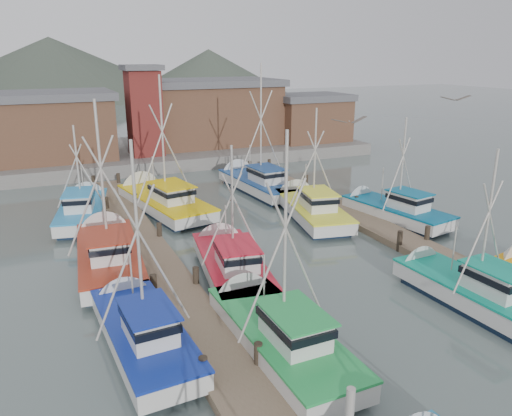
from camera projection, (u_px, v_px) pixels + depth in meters
name	position (u px, v px, depth m)	size (l,w,h in m)	color
ground	(365.00, 312.00, 21.58)	(260.00, 260.00, 0.00)	#4E5E5A
dock_left	(182.00, 299.00, 22.27)	(2.30, 46.00, 1.50)	brown
dock_right	(425.00, 251.00, 27.80)	(2.30, 46.00, 1.50)	brown
quay	(158.00, 152.00, 53.59)	(44.00, 16.00, 1.20)	gray
shed_left	(44.00, 125.00, 46.40)	(12.72, 8.48, 6.20)	brown
shed_center	(209.00, 111.00, 54.75)	(14.84, 9.54, 6.90)	brown
shed_right	(310.00, 117.00, 56.74)	(8.48, 6.36, 5.20)	brown
lookout_tower	(144.00, 110.00, 47.85)	(3.60, 3.60, 8.50)	maroon
distant_hills	(23.00, 99.00, 123.17)	(175.00, 140.00, 42.00)	#3F483C
boat_4	(275.00, 331.00, 18.83)	(3.64, 8.77, 9.11)	#102037
boat_5	(465.00, 289.00, 22.25)	(3.12, 8.27, 7.73)	#102037
boat_6	(141.00, 330.00, 18.94)	(3.51, 8.23, 8.66)	#102037
boat_8	(230.00, 263.00, 24.96)	(4.02, 9.05, 7.48)	#102037
boat_9	(310.00, 208.00, 34.00)	(4.54, 9.57, 8.25)	#102037
boat_10	(108.00, 253.00, 26.28)	(3.95, 9.80, 9.56)	#102037
boat_11	(391.00, 210.00, 33.47)	(3.87, 8.55, 7.60)	#102037
boat_12	(161.00, 200.00, 35.68)	(5.01, 10.87, 10.42)	#102037
boat_13	(256.00, 182.00, 40.68)	(4.36, 9.99, 10.96)	#102037
boat_14	(83.00, 209.00, 33.75)	(4.40, 9.13, 7.14)	#102037
gull_near	(349.00, 121.00, 16.87)	(1.54, 0.66, 0.24)	gray
gull_far	(456.00, 99.00, 19.80)	(1.55, 0.62, 0.24)	gray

